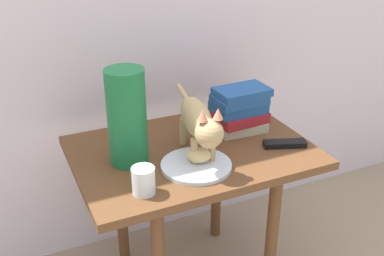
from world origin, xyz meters
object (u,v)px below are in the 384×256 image
(plate, at_px, (196,165))
(green_vase, at_px, (127,117))
(bread_roll, at_px, (199,155))
(cat, at_px, (199,121))
(candle_jar, at_px, (144,182))
(tv_remote, at_px, (285,144))
(book_stack, at_px, (240,110))
(side_table, at_px, (192,170))

(plate, bearing_deg, green_vase, 144.82)
(bread_roll, height_order, cat, cat)
(candle_jar, xyz_separation_m, tv_remote, (0.55, 0.07, -0.03))
(book_stack, height_order, tv_remote, book_stack)
(side_table, bearing_deg, candle_jar, -141.83)
(cat, bearing_deg, tv_remote, -10.60)
(candle_jar, distance_m, tv_remote, 0.56)
(cat, distance_m, book_stack, 0.26)
(side_table, height_order, book_stack, book_stack)
(book_stack, bearing_deg, cat, -151.54)
(cat, relative_size, green_vase, 1.48)
(side_table, xyz_separation_m, plate, (-0.04, -0.12, 0.09))
(side_table, xyz_separation_m, bread_roll, (-0.03, -0.12, 0.13))
(side_table, relative_size, book_stack, 3.99)
(bread_roll, xyz_separation_m, candle_jar, (-0.22, -0.08, -0.00))
(candle_jar, bearing_deg, green_vase, 84.50)
(side_table, distance_m, green_vase, 0.33)
(book_stack, xyz_separation_m, tv_remote, (0.08, -0.18, -0.07))
(book_stack, distance_m, tv_remote, 0.21)
(bread_roll, distance_m, green_vase, 0.26)
(plate, relative_size, book_stack, 1.13)
(side_table, bearing_deg, tv_remote, -21.55)
(candle_jar, bearing_deg, plate, 18.79)
(green_vase, relative_size, candle_jar, 3.78)
(plate, distance_m, cat, 0.14)
(book_stack, height_order, candle_jar, book_stack)
(tv_remote, bearing_deg, book_stack, 134.51)
(green_vase, bearing_deg, cat, -17.42)
(bread_roll, height_order, candle_jar, candle_jar)
(plate, relative_size, candle_jar, 2.73)
(candle_jar, bearing_deg, cat, 28.24)
(bread_roll, relative_size, candle_jar, 0.94)
(green_vase, bearing_deg, plate, -35.18)
(side_table, height_order, plate, plate)
(cat, xyz_separation_m, book_stack, (0.23, 0.12, -0.05))
(plate, relative_size, green_vase, 0.72)
(book_stack, bearing_deg, candle_jar, -151.66)
(book_stack, xyz_separation_m, green_vase, (-0.45, -0.05, 0.08))
(side_table, distance_m, plate, 0.16)
(side_table, bearing_deg, book_stack, 15.01)
(bread_roll, relative_size, book_stack, 0.39)
(plate, distance_m, book_stack, 0.33)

